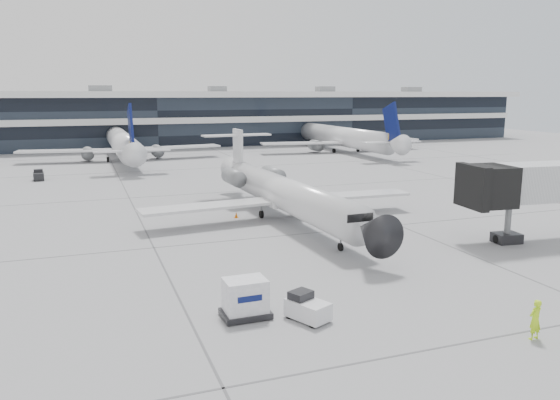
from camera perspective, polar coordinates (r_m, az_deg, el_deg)
name	(u,v)px	position (r m, az deg, el deg)	size (l,w,h in m)	color
ground	(286,235)	(42.14, 0.59, -3.73)	(220.00, 220.00, 0.00)	gray
terminal	(151,121)	(121.12, -13.34, 8.04)	(170.00, 22.00, 10.00)	black
bg_jet_center	(123,160)	(93.96, -16.06, 4.06)	(32.00, 40.00, 9.60)	white
bg_jet_right	(341,151)	(104.58, 6.42, 5.09)	(32.00, 40.00, 9.60)	white
regional_jet	(282,192)	(47.06, 0.26, 0.86)	(24.59, 30.64, 7.08)	silver
ramp_worker	(535,320)	(27.17, 25.10, -11.24)	(0.67, 0.44, 1.85)	#C2FF1A
baggage_tug	(307,308)	(26.86, 2.82, -11.17)	(2.00, 2.42, 1.33)	silver
cargo_uld	(245,298)	(27.01, -3.65, -10.23)	(2.34, 1.74, 1.89)	black
traffic_cone	(236,215)	(48.16, -4.60, -1.58)	(0.44, 0.44, 0.51)	orange
far_tug	(39,175)	(75.30, -23.91, 2.36)	(1.38, 2.18, 1.34)	black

